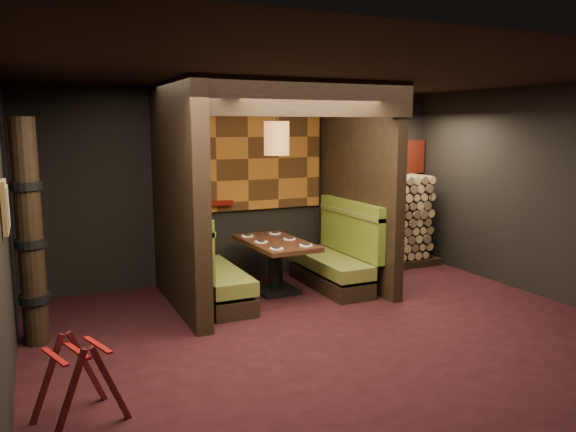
% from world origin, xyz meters
% --- Properties ---
extents(floor, '(6.50, 5.50, 0.02)m').
position_xyz_m(floor, '(0.00, 0.00, -0.01)').
color(floor, black).
rests_on(floor, ground).
extents(ceiling, '(6.50, 5.50, 0.02)m').
position_xyz_m(ceiling, '(0.00, 0.00, 2.86)').
color(ceiling, black).
rests_on(ceiling, ground).
extents(wall_back, '(6.50, 0.02, 2.85)m').
position_xyz_m(wall_back, '(0.00, 2.76, 1.43)').
color(wall_back, black).
rests_on(wall_back, ground).
extents(wall_front, '(6.50, 0.02, 2.85)m').
position_xyz_m(wall_front, '(0.00, -2.76, 1.43)').
color(wall_front, black).
rests_on(wall_front, ground).
extents(wall_left, '(0.02, 5.50, 2.85)m').
position_xyz_m(wall_left, '(-3.26, 0.00, 1.43)').
color(wall_left, black).
rests_on(wall_left, ground).
extents(wall_right, '(0.02, 5.50, 2.85)m').
position_xyz_m(wall_right, '(3.26, 0.00, 1.43)').
color(wall_right, black).
rests_on(wall_right, ground).
extents(partition_left, '(0.20, 2.20, 2.85)m').
position_xyz_m(partition_left, '(-1.35, 1.65, 1.43)').
color(partition_left, black).
rests_on(partition_left, floor).
extents(partition_right, '(0.15, 2.10, 2.85)m').
position_xyz_m(partition_right, '(1.30, 1.70, 1.43)').
color(partition_right, black).
rests_on(partition_right, floor).
extents(header_beam, '(2.85, 0.18, 0.44)m').
position_xyz_m(header_beam, '(-0.02, 0.70, 2.63)').
color(header_beam, black).
rests_on(header_beam, partition_left).
extents(tapa_back_panel, '(2.40, 0.06, 1.55)m').
position_xyz_m(tapa_back_panel, '(-0.02, 2.71, 1.82)').
color(tapa_back_panel, brown).
rests_on(tapa_back_panel, wall_back).
extents(tapa_side_panel, '(0.04, 1.85, 1.45)m').
position_xyz_m(tapa_side_panel, '(-1.23, 1.82, 1.85)').
color(tapa_side_panel, brown).
rests_on(tapa_side_panel, partition_left).
extents(lacquer_shelf, '(0.60, 0.12, 0.07)m').
position_xyz_m(lacquer_shelf, '(-0.60, 2.65, 1.18)').
color(lacquer_shelf, '#4F0D09').
rests_on(lacquer_shelf, wall_back).
extents(booth_bench_left, '(0.68, 1.60, 1.14)m').
position_xyz_m(booth_bench_left, '(-0.96, 1.65, 0.40)').
color(booth_bench_left, black).
rests_on(booth_bench_left, floor).
extents(booth_bench_right, '(0.68, 1.60, 1.14)m').
position_xyz_m(booth_bench_right, '(0.93, 1.65, 0.40)').
color(booth_bench_right, black).
rests_on(booth_bench_right, floor).
extents(dining_table, '(0.81, 1.42, 0.73)m').
position_xyz_m(dining_table, '(0.02, 1.76, 0.50)').
color(dining_table, black).
rests_on(dining_table, floor).
extents(place_settings, '(0.66, 1.15, 0.03)m').
position_xyz_m(place_settings, '(0.02, 1.76, 0.74)').
color(place_settings, white).
rests_on(place_settings, dining_table).
extents(pendant_lamp, '(0.34, 0.34, 0.93)m').
position_xyz_m(pendant_lamp, '(0.02, 1.71, 2.14)').
color(pendant_lamp, '#965F2D').
rests_on(pendant_lamp, ceiling).
extents(framed_picture, '(0.05, 0.36, 0.46)m').
position_xyz_m(framed_picture, '(-3.22, 0.10, 1.62)').
color(framed_picture, '#997546').
rests_on(framed_picture, wall_left).
extents(luggage_rack, '(0.77, 0.65, 0.72)m').
position_xyz_m(luggage_rack, '(-2.76, -0.80, 0.36)').
color(luggage_rack, '#470F13').
rests_on(luggage_rack, floor).
extents(totem_column, '(0.31, 0.31, 2.40)m').
position_xyz_m(totem_column, '(-3.05, 1.10, 1.19)').
color(totem_column, black).
rests_on(totem_column, floor).
extents(firewood_stack, '(1.73, 0.70, 1.50)m').
position_xyz_m(firewood_stack, '(2.29, 2.35, 0.75)').
color(firewood_stack, black).
rests_on(firewood_stack, floor).
extents(mosaic_header, '(1.83, 0.10, 0.56)m').
position_xyz_m(mosaic_header, '(2.29, 2.68, 1.78)').
color(mosaic_header, maroon).
rests_on(mosaic_header, wall_back).
extents(bay_front_post, '(0.08, 0.08, 2.85)m').
position_xyz_m(bay_front_post, '(1.39, 1.96, 1.43)').
color(bay_front_post, black).
rests_on(bay_front_post, floor).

